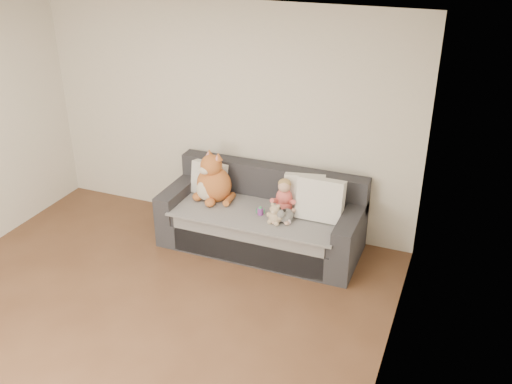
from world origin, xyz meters
TOP-DOWN VIEW (x-y plane):
  - room_shell at (0.00, 0.42)m, footprint 5.00×5.00m
  - sofa at (0.63, 2.06)m, footprint 2.20×0.94m
  - cushion_left at (-0.06, 2.16)m, footprint 0.43×0.22m
  - cushion_right_back at (1.06, 2.20)m, footprint 0.47×0.28m
  - cushion_right_front at (1.29, 2.05)m, footprint 0.49×0.23m
  - toddler at (0.89, 2.02)m, footprint 0.28×0.41m
  - plush_cat at (0.04, 2.04)m, footprint 0.47×0.43m
  - teddy_bear at (0.88, 1.78)m, footprint 0.18×0.14m
  - plush_cow at (0.97, 1.85)m, footprint 0.15×0.23m
  - sippy_cup at (0.67, 1.89)m, footprint 0.10×0.08m

SIDE VIEW (x-z plane):
  - sofa at x=0.63m, z-range -0.12..0.73m
  - sippy_cup at x=0.67m, z-range 0.48..0.58m
  - plush_cow at x=0.97m, z-range 0.46..0.65m
  - teddy_bear at x=0.88m, z-range 0.45..0.68m
  - toddler at x=0.89m, z-range 0.44..0.84m
  - cushion_left at x=-0.06m, z-range 0.47..0.86m
  - cushion_right_back at x=1.06m, z-range 0.47..0.88m
  - plush_cat at x=0.04m, z-range 0.39..1.00m
  - cushion_right_front at x=1.29m, z-range 0.46..0.93m
  - room_shell at x=0.00m, z-range -1.20..3.80m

